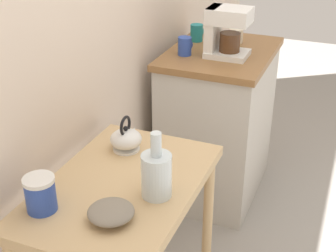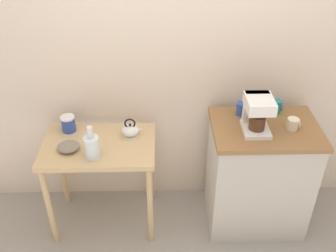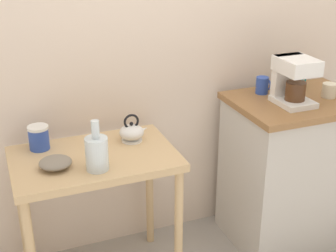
{
  "view_description": "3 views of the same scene",
  "coord_description": "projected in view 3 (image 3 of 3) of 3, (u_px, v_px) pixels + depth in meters",
  "views": [
    {
      "loc": [
        -1.89,
        -0.65,
        1.75
      ],
      "look_at": [
        -0.23,
        0.04,
        0.83
      ],
      "focal_mm": 51.2,
      "sensor_mm": 36.0,
      "label": 1
    },
    {
      "loc": [
        -0.16,
        -2.21,
        2.44
      ],
      "look_at": [
        -0.11,
        0.01,
        0.95
      ],
      "focal_mm": 41.73,
      "sensor_mm": 36.0,
      "label": 2
    },
    {
      "loc": [
        -1.04,
        -2.05,
        1.84
      ],
      "look_at": [
        -0.25,
        -0.04,
        0.91
      ],
      "focal_mm": 51.27,
      "sensor_mm": 36.0,
      "label": 3
    }
  ],
  "objects": [
    {
      "name": "mug_small_cream",
      "position": [
        330.0,
        90.0,
        2.72
      ],
      "size": [
        0.09,
        0.08,
        0.08
      ],
      "color": "beige",
      "rests_on": "kitchen_counter"
    },
    {
      "name": "mug_blue",
      "position": [
        263.0,
        85.0,
        2.78
      ],
      "size": [
        0.08,
        0.07,
        0.1
      ],
      "color": "#2D4CAD",
      "rests_on": "kitchen_counter"
    },
    {
      "name": "back_wall",
      "position": [
        195.0,
        6.0,
        2.69
      ],
      "size": [
        4.4,
        0.1,
        2.8
      ],
      "primitive_type": "cube",
      "color": "beige",
      "rests_on": "ground_plane"
    },
    {
      "name": "teakettle",
      "position": [
        132.0,
        132.0,
        2.52
      ],
      "size": [
        0.16,
        0.13,
        0.15
      ],
      "color": "white",
      "rests_on": "wooden_table"
    },
    {
      "name": "mug_dark_teal",
      "position": [
        298.0,
        79.0,
        2.89
      ],
      "size": [
        0.08,
        0.07,
        0.1
      ],
      "color": "teal",
      "rests_on": "kitchen_counter"
    },
    {
      "name": "canister_enamel",
      "position": [
        39.0,
        138.0,
        2.42
      ],
      "size": [
        0.11,
        0.11,
        0.12
      ],
      "color": "#2D4CAD",
      "rests_on": "wooden_table"
    },
    {
      "name": "coffee_maker",
      "position": [
        293.0,
        78.0,
        2.59
      ],
      "size": [
        0.18,
        0.22,
        0.26
      ],
      "color": "white",
      "rests_on": "kitchen_counter"
    },
    {
      "name": "glass_carafe_vase",
      "position": [
        97.0,
        152.0,
        2.21
      ],
      "size": [
        0.11,
        0.11,
        0.25
      ],
      "color": "silver",
      "rests_on": "wooden_table"
    },
    {
      "name": "kitchen_counter",
      "position": [
        292.0,
        170.0,
        2.89
      ],
      "size": [
        0.76,
        0.56,
        0.91
      ],
      "color": "#BCB7AD",
      "rests_on": "ground_plane"
    },
    {
      "name": "bowl_stoneware",
      "position": [
        56.0,
        163.0,
        2.24
      ],
      "size": [
        0.15,
        0.15,
        0.05
      ],
      "color": "gray",
      "rests_on": "wooden_table"
    },
    {
      "name": "wooden_table",
      "position": [
        95.0,
        176.0,
        2.42
      ],
      "size": [
        0.81,
        0.53,
        0.77
      ],
      "color": "tan",
      "rests_on": "ground_plane"
    }
  ]
}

